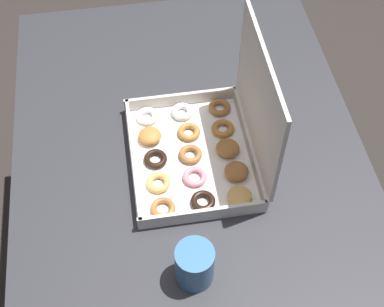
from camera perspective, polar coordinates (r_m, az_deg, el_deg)
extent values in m
plane|color=#2D2826|center=(1.86, -0.11, -13.23)|extent=(8.00, 8.00, 0.00)
cube|color=#2D2D33|center=(1.26, -0.16, -0.86)|extent=(1.16, 0.82, 0.03)
cylinder|color=#2D2D33|center=(1.88, -13.76, 4.60)|extent=(0.06, 0.06, 0.68)
cylinder|color=#2D2D33|center=(1.92, 8.22, 7.25)|extent=(0.06, 0.06, 0.68)
cube|color=white|center=(1.24, 0.00, -0.40)|extent=(0.34, 0.28, 0.01)
cube|color=beige|center=(1.22, -6.25, -0.63)|extent=(0.34, 0.01, 0.04)
cube|color=beige|center=(1.24, 6.13, 0.94)|extent=(0.34, 0.01, 0.04)
cube|color=beige|center=(1.33, -1.12, 5.86)|extent=(0.01, 0.28, 0.04)
cube|color=beige|center=(1.14, 1.31, -6.49)|extent=(0.01, 0.28, 0.04)
cube|color=beige|center=(1.13, 7.18, 5.59)|extent=(0.34, 0.01, 0.27)
torus|color=white|center=(1.31, -4.80, 3.98)|extent=(0.05, 0.05, 0.02)
ellipsoid|color=#B77A38|center=(1.26, -4.52, 1.89)|extent=(0.05, 0.05, 0.03)
torus|color=black|center=(1.23, -3.92, -0.62)|extent=(0.05, 0.05, 0.01)
torus|color=tan|center=(1.19, -3.62, -3.14)|extent=(0.05, 0.05, 0.01)
torus|color=#9E6633|center=(1.16, -3.11, -5.86)|extent=(0.05, 0.05, 0.01)
torus|color=white|center=(1.31, -1.01, 4.48)|extent=(0.05, 0.05, 0.02)
torus|color=#B77A38|center=(1.27, -0.34, 2.31)|extent=(0.05, 0.05, 0.02)
torus|color=#9E6633|center=(1.23, -0.10, -0.02)|extent=(0.05, 0.05, 0.02)
torus|color=pink|center=(1.20, 0.31, -2.50)|extent=(0.05, 0.05, 0.01)
torus|color=black|center=(1.16, 1.18, -5.11)|extent=(0.05, 0.05, 0.01)
torus|color=#9E6633|center=(1.32, 2.95, 4.92)|extent=(0.05, 0.05, 0.02)
torus|color=#B77A38|center=(1.28, 3.29, 2.68)|extent=(0.05, 0.05, 0.01)
ellipsoid|color=#9E6633|center=(1.24, 3.84, 0.44)|extent=(0.05, 0.05, 0.03)
ellipsoid|color=#9E6633|center=(1.20, 4.75, -1.92)|extent=(0.05, 0.05, 0.03)
ellipsoid|color=tan|center=(1.17, 5.08, -4.60)|extent=(0.05, 0.05, 0.03)
cylinder|color=teal|center=(1.05, 0.28, -11.78)|extent=(0.08, 0.08, 0.10)
cylinder|color=black|center=(1.01, 0.29, -10.72)|extent=(0.06, 0.06, 0.01)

